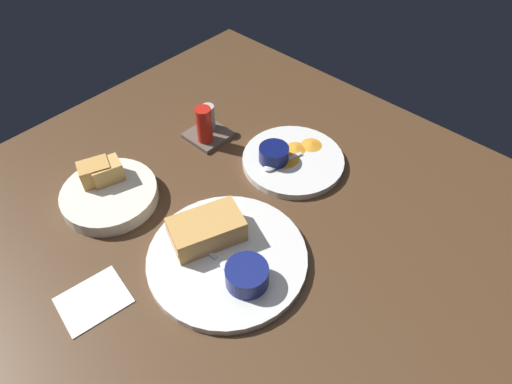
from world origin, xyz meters
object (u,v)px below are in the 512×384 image
Objects in this scene: plate_chips_companion at (293,161)px; spoon_by_gravy_ramekin at (275,165)px; sandwich_half_near at (207,229)px; bread_basket_rear at (108,192)px; plate_sandwich_main at (227,258)px; condiment_caddy at (206,126)px; spoon_by_dark_ramekin at (222,262)px; ramekin_light_gravy at (274,153)px; ramekin_dark_sauce at (247,275)px.

spoon_by_gravy_ramekin is at bearing 166.19° from plate_chips_companion.
sandwich_half_near is 23.62cm from bread_basket_rear.
sandwich_half_near is 0.78× the size of bread_basket_rear.
plate_sandwich_main is 34.89cm from condiment_caddy.
spoon_by_dark_ramekin is at bearing -82.70° from bread_basket_rear.
bread_basket_rear is at bearing 148.15° from plate_chips_companion.
condiment_caddy is (-2.18, 18.96, 1.44)cm from spoon_by_gravy_ramekin.
ramekin_light_gravy is at bearing 22.88° from plate_sandwich_main.
condiment_caddy reaches higher than bread_basket_rear.
bread_basket_rear is (-5.82, 22.81, -1.88)cm from sandwich_half_near.
ramekin_light_gravy is at bearing 51.44° from spoon_by_gravy_ramekin.
spoon_by_gravy_ramekin is (24.98, 9.29, 0.00)cm from spoon_by_dark_ramekin.
plate_chips_companion is at bearing 25.34° from ramekin_dark_sauce.
bread_basket_rear is 26.53cm from condiment_caddy.
spoon_by_gravy_ramekin is at bearing -83.45° from condiment_caddy.
bread_basket_rear reaches higher than sandwich_half_near.
spoon_by_gravy_ramekin is 0.52× the size of bread_basket_rear.
ramekin_dark_sauce is 0.39× the size of bread_basket_rear.
sandwich_half_near reaches higher than spoon_by_dark_ramekin.
sandwich_half_near is 1.51× the size of spoon_by_dark_ramekin.
ramekin_light_gravy is (26.03, 16.67, -0.22)cm from ramekin_dark_sauce.
plate_sandwich_main is 28.89cm from plate_chips_companion.
plate_chips_companion is 21.38cm from condiment_caddy.
plate_chips_companion is at bearing 15.23° from plate_sandwich_main.
condiment_caddy is (21.07, 27.69, 2.61)cm from plate_sandwich_main.
condiment_caddy is (22.55, 34.00, -0.24)cm from ramekin_dark_sauce.
bread_basket_rear is (-33.30, 20.68, 1.32)cm from plate_chips_companion.
spoon_by_dark_ramekin is (-1.73, -0.57, 1.16)cm from plate_sandwich_main.
plate_sandwich_main is at bearing 18.14° from spoon_by_dark_ramekin.
spoon_by_gravy_ramekin reaches higher than plate_sandwich_main.
ramekin_dark_sauce is at bearing -83.50° from bread_basket_rear.
ramekin_light_gravy reaches higher than spoon_by_gravy_ramekin.
sandwich_half_near is 11.92cm from ramekin_dark_sauce.
spoon_by_dark_ramekin is 1.53× the size of ramekin_light_gravy.
ramekin_light_gravy is (26.28, 10.93, 1.46)cm from spoon_by_dark_ramekin.
sandwich_half_near is at bearing -168.52° from ramekin_light_gravy.
spoon_by_dark_ramekin and spoon_by_gravy_ramekin have the same top height.
plate_sandwich_main is 4.46× the size of ramekin_light_gravy.
bread_basket_rear is at bearing 149.14° from ramekin_light_gravy.
spoon_by_dark_ramekin is (-2.13, -6.02, -2.04)cm from sandwich_half_near.
condiment_caddy is at bearing 96.55° from spoon_by_gravy_ramekin.
ramekin_dark_sauce is 5.99cm from spoon_by_dark_ramekin.
ramekin_dark_sauce is at bearing -147.36° from ramekin_light_gravy.
ramekin_light_gravy is (24.15, 4.90, -0.58)cm from sandwich_half_near.
condiment_caddy is (-3.48, 17.33, -0.02)cm from ramekin_light_gravy.
plate_chips_companion is 1.16× the size of bread_basket_rear.
plate_sandwich_main is 2.91× the size of spoon_by_dark_ramekin.
sandwich_half_near is 1.50× the size of spoon_by_gravy_ramekin.
bread_basket_rear reaches higher than spoon_by_dark_ramekin.
ramekin_dark_sauce is at bearing -154.66° from plate_chips_companion.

